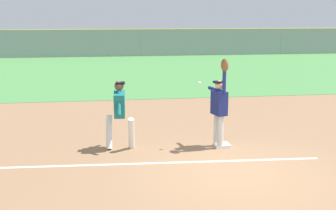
# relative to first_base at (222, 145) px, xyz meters

# --- Properties ---
(ground_plane) EXTENTS (76.11, 76.11, 0.00)m
(ground_plane) POSITION_rel_first_base_xyz_m (-0.21, -1.89, -0.04)
(ground_plane) COLOR #936D4C
(outfield_grass) EXTENTS (45.34, 17.17, 0.01)m
(outfield_grass) POSITION_rel_first_base_xyz_m (-0.21, 14.98, -0.04)
(outfield_grass) COLOR #4C8C47
(outfield_grass) RESTS_ON ground_plane
(chalk_foul_line) EXTENTS (11.99, 0.70, 0.01)m
(chalk_foul_line) POSITION_rel_first_base_xyz_m (-4.00, -0.90, -0.04)
(chalk_foul_line) COLOR white
(chalk_foul_line) RESTS_ON ground_plane
(first_base) EXTENTS (0.39, 0.39, 0.08)m
(first_base) POSITION_rel_first_base_xyz_m (0.00, 0.00, 0.00)
(first_base) COLOR white
(first_base) RESTS_ON ground_plane
(fielder) EXTENTS (0.36, 0.89, 2.28)m
(fielder) POSITION_rel_first_base_xyz_m (-0.10, -0.03, 1.08)
(fielder) COLOR silver
(fielder) RESTS_ON ground_plane
(runner) EXTENTS (0.73, 0.85, 1.72)m
(runner) POSITION_rel_first_base_xyz_m (-2.57, 0.18, 0.96)
(runner) COLOR white
(runner) RESTS_ON ground_plane
(baseball) EXTENTS (0.07, 0.07, 0.07)m
(baseball) POSITION_rel_first_base_xyz_m (-0.61, 0.01, 1.62)
(baseball) COLOR white
(outfield_fence) EXTENTS (45.42, 0.08, 2.08)m
(outfield_fence) POSITION_rel_first_base_xyz_m (-0.21, 23.57, 1.00)
(outfield_fence) COLOR #93999E
(outfield_fence) RESTS_ON ground_plane
(parked_car_silver) EXTENTS (4.43, 2.17, 1.25)m
(parked_car_silver) POSITION_rel_first_base_xyz_m (-4.41, 26.42, 0.63)
(parked_car_silver) COLOR #B7B7BC
(parked_car_silver) RESTS_ON ground_plane
(parked_car_green) EXTENTS (4.43, 2.18, 1.25)m
(parked_car_green) POSITION_rel_first_base_xyz_m (1.59, 25.71, 0.63)
(parked_car_green) COLOR #1E6B33
(parked_car_green) RESTS_ON ground_plane
(parked_car_tan) EXTENTS (4.55, 2.42, 1.25)m
(parked_car_tan) POSITION_rel_first_base_xyz_m (7.73, 25.67, 0.63)
(parked_car_tan) COLOR tan
(parked_car_tan) RESTS_ON ground_plane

